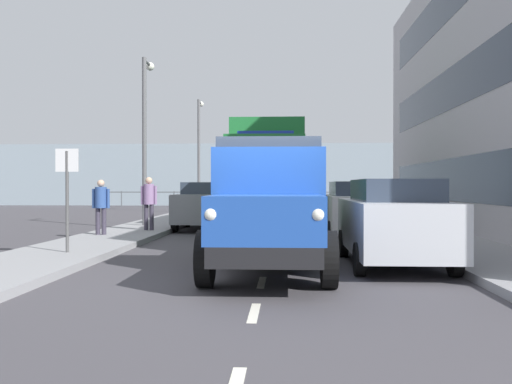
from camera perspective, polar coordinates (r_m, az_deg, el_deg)
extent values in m
plane|color=#423F44|center=(21.48, 1.97, -3.64)|extent=(80.00, 80.00, 0.00)
cube|color=gray|center=(21.88, 14.21, -3.38)|extent=(2.32, 42.93, 0.15)
cube|color=gray|center=(22.05, -10.17, -3.34)|extent=(2.32, 42.93, 0.15)
cube|color=silver|center=(7.30, -0.20, -11.96)|extent=(0.12, 1.10, 0.01)
cube|color=silver|center=(9.50, 0.58, -9.01)|extent=(0.12, 1.10, 0.01)
cube|color=silver|center=(12.08, 1.12, -6.94)|extent=(0.12, 1.10, 0.01)
cube|color=silver|center=(14.54, 1.45, -5.66)|extent=(0.12, 1.10, 0.01)
cube|color=silver|center=(17.04, 1.69, -4.73)|extent=(0.12, 1.10, 0.01)
cube|color=silver|center=(19.35, 1.85, -4.09)|extent=(0.12, 1.10, 0.01)
cube|color=silver|center=(21.73, 1.98, -3.57)|extent=(0.12, 1.10, 0.01)
cube|color=silver|center=(24.09, 2.09, -3.16)|extent=(0.12, 1.10, 0.01)
cube|color=silver|center=(27.06, 2.19, -2.75)|extent=(0.12, 1.10, 0.01)
cube|color=silver|center=(30.00, 2.28, -2.42)|extent=(0.12, 1.10, 0.01)
cube|color=silver|center=(32.86, 2.34, -2.15)|extent=(0.12, 1.10, 0.01)
cube|color=silver|center=(35.29, 2.39, -1.96)|extent=(0.12, 1.10, 0.01)
cube|color=silver|center=(37.72, 2.44, -1.80)|extent=(0.12, 1.10, 0.01)
cube|color=silver|center=(40.42, 2.48, -1.63)|extent=(0.12, 1.10, 0.01)
cube|color=#2D3847|center=(18.96, 19.66, 1.21)|extent=(0.08, 18.56, 1.40)
cube|color=#2D3847|center=(19.23, 19.69, 10.18)|extent=(0.08, 18.56, 1.40)
cube|color=#84939E|center=(45.89, 2.55, 1.75)|extent=(80.00, 0.80, 5.00)
cylinder|color=#4C5156|center=(44.42, 20.87, -0.70)|extent=(0.08, 0.08, 1.20)
cylinder|color=#4C5156|center=(43.85, 18.38, -0.71)|extent=(0.08, 0.08, 1.20)
cylinder|color=#4C5156|center=(43.37, 15.84, -0.72)|extent=(0.08, 0.08, 1.20)
cylinder|color=#4C5156|center=(42.97, 13.23, -0.72)|extent=(0.08, 0.08, 1.20)
cylinder|color=#4C5156|center=(42.66, 10.59, -0.72)|extent=(0.08, 0.08, 1.20)
cylinder|color=#4C5156|center=(42.44, 7.91, -0.73)|extent=(0.08, 0.08, 1.20)
cylinder|color=#4C5156|center=(42.32, 5.21, -0.73)|extent=(0.08, 0.08, 1.20)
cylinder|color=#4C5156|center=(42.29, 2.50, -0.73)|extent=(0.08, 0.08, 1.20)
cylinder|color=#4C5156|center=(42.36, -0.20, -0.72)|extent=(0.08, 0.08, 1.20)
cylinder|color=#4C5156|center=(42.52, -2.90, -0.72)|extent=(0.08, 0.08, 1.20)
cylinder|color=#4C5156|center=(42.77, -5.56, -0.71)|extent=(0.08, 0.08, 1.20)
cylinder|color=#4C5156|center=(43.12, -8.19, -0.71)|extent=(0.08, 0.08, 1.20)
cylinder|color=#4C5156|center=(43.55, -10.77, -0.70)|extent=(0.08, 0.08, 1.20)
cylinder|color=#4C5156|center=(44.07, -13.30, -0.69)|extent=(0.08, 0.08, 1.20)
cylinder|color=#4C5156|center=(44.68, -15.76, -0.68)|extent=(0.08, 0.08, 1.20)
cube|color=#4C5156|center=(42.28, 2.50, -0.02)|extent=(28.00, 0.08, 0.08)
cube|color=black|center=(10.59, 1.40, -4.76)|extent=(1.64, 5.60, 0.30)
cube|color=#1E479E|center=(8.71, 1.05, -2.63)|extent=(1.72, 1.90, 0.70)
cube|color=silver|center=(7.82, 0.82, -3.22)|extent=(1.16, 0.08, 0.56)
sphere|color=white|center=(7.82, 6.21, -2.27)|extent=(0.20, 0.20, 0.20)
sphere|color=white|center=(7.88, -4.53, -2.25)|extent=(0.20, 0.20, 0.20)
cube|color=#1E479E|center=(10.21, 1.35, 1.08)|extent=(1.93, 1.34, 1.15)
cube|color=#2D3847|center=(10.23, 1.35, 3.74)|extent=(1.78, 1.23, 0.56)
cube|color=#2D2319|center=(11.92, 1.59, -3.05)|extent=(2.10, 2.80, 0.16)
cube|color=black|center=(11.92, 6.44, -1.52)|extent=(0.08, 2.80, 0.56)
cube|color=black|center=(11.97, -3.25, -1.50)|extent=(0.08, 2.80, 0.56)
cylinder|color=black|center=(8.96, 7.31, -6.72)|extent=(0.24, 0.90, 0.90)
cylinder|color=black|center=(9.03, -5.10, -6.66)|extent=(0.24, 0.90, 0.90)
cylinder|color=black|center=(12.15, 6.18, -4.78)|extent=(0.24, 0.90, 0.90)
cylinder|color=black|center=(12.20, -2.95, -4.76)|extent=(0.24, 0.90, 0.90)
cube|color=#1E7033|center=(17.73, 0.96, 1.35)|extent=(2.40, 2.21, 2.60)
cube|color=#2D3847|center=(17.74, 0.96, 3.20)|extent=(2.20, 2.04, 0.80)
cube|color=#1933B2|center=(17.80, 0.96, 5.86)|extent=(1.75, 0.20, 0.16)
cube|color=#1E7033|center=(21.73, 1.35, 2.67)|extent=(2.50, 5.95, 3.00)
cube|color=black|center=(20.80, 1.27, -1.84)|extent=(2.00, 8.07, 0.36)
cylinder|color=black|center=(17.84, 4.67, -2.83)|extent=(0.28, 1.04, 1.04)
cylinder|color=black|center=(17.92, -2.71, -2.81)|extent=(0.28, 1.04, 1.04)
cylinder|color=black|center=(21.44, 4.40, -2.25)|extent=(0.28, 1.04, 1.04)
cylinder|color=black|center=(21.51, -1.74, -2.24)|extent=(0.28, 1.04, 1.04)
cylinder|color=black|center=(23.57, 4.27, -1.99)|extent=(0.28, 1.04, 1.04)
cylinder|color=black|center=(23.63, -1.31, -1.98)|extent=(0.28, 1.04, 1.04)
cube|color=#B7BABF|center=(11.73, 13.46, -3.28)|extent=(1.74, 4.54, 1.00)
cube|color=#2D3847|center=(11.50, 13.65, 0.19)|extent=(1.43, 2.50, 0.42)
cylinder|color=black|center=(13.04, 8.74, -5.08)|extent=(0.18, 0.60, 0.60)
cylinder|color=black|center=(13.31, 15.88, -4.98)|extent=(0.18, 0.60, 0.60)
cylinder|color=black|center=(10.26, 10.30, -6.63)|extent=(0.18, 0.60, 0.60)
cylinder|color=black|center=(10.60, 19.28, -6.43)|extent=(0.18, 0.60, 0.60)
cube|color=white|center=(17.75, 9.90, -1.95)|extent=(1.76, 4.56, 1.00)
cube|color=#2D3847|center=(17.53, 9.98, 0.34)|extent=(1.45, 2.51, 0.42)
cylinder|color=black|center=(19.11, 6.89, -3.27)|extent=(0.18, 0.60, 0.60)
cylinder|color=black|center=(19.29, 11.87, -3.24)|extent=(0.18, 0.60, 0.60)
cylinder|color=black|center=(16.29, 7.55, -3.94)|extent=(0.18, 0.60, 0.60)
cylinder|color=black|center=(16.51, 13.38, -3.89)|extent=(0.18, 0.60, 0.60)
cube|color=slate|center=(20.81, -5.03, -1.57)|extent=(1.90, 4.03, 1.00)
cube|color=#2D3847|center=(21.00, -4.95, 0.39)|extent=(1.56, 2.22, 0.42)
cylinder|color=black|center=(19.49, -2.91, -3.19)|extent=(0.18, 0.60, 0.60)
cylinder|color=black|center=(19.76, -8.12, -3.14)|extent=(0.18, 0.60, 0.60)
cylinder|color=black|center=(21.97, -2.24, -2.75)|extent=(0.18, 0.60, 0.60)
cylinder|color=black|center=(22.21, -6.87, -2.72)|extent=(0.18, 0.60, 0.60)
cube|color=navy|center=(25.95, -3.42, -1.13)|extent=(1.90, 4.53, 1.00)
cube|color=#2D3847|center=(26.14, -3.37, 0.44)|extent=(1.56, 2.49, 0.42)
cylinder|color=black|center=(24.49, -1.69, -2.41)|extent=(0.18, 0.60, 0.60)
cylinder|color=black|center=(24.70, -5.87, -2.38)|extent=(0.18, 0.60, 0.60)
cylinder|color=black|center=(27.28, -1.20, -2.10)|extent=(0.18, 0.60, 0.60)
cylinder|color=black|center=(27.47, -4.96, -2.08)|extent=(0.18, 0.60, 0.60)
cylinder|color=#383342|center=(17.45, -14.96, -2.85)|extent=(0.14, 0.14, 0.79)
cylinder|color=#383342|center=(17.50, -15.53, -2.84)|extent=(0.14, 0.14, 0.79)
cylinder|color=#2D4C8C|center=(17.45, -15.25, -0.53)|extent=(0.34, 0.34, 0.62)
cylinder|color=#2D4C8C|center=(17.38, -14.56, -0.64)|extent=(0.09, 0.09, 0.57)
cylinder|color=#2D4C8C|center=(17.52, -15.93, -0.63)|extent=(0.09, 0.09, 0.57)
sphere|color=tan|center=(17.44, -15.26, 0.85)|extent=(0.21, 0.21, 0.21)
cylinder|color=#383342|center=(18.90, -10.40, -2.50)|extent=(0.14, 0.14, 0.84)
cylinder|color=#383342|center=(18.95, -10.93, -2.49)|extent=(0.14, 0.14, 0.84)
cylinder|color=gray|center=(18.90, -10.67, -0.22)|extent=(0.34, 0.34, 0.66)
cylinder|color=gray|center=(18.85, -10.02, -0.32)|extent=(0.09, 0.09, 0.61)
cylinder|color=gray|center=(18.95, -11.31, -0.32)|extent=(0.09, 0.09, 0.61)
sphere|color=tan|center=(18.90, -10.67, 1.13)|extent=(0.23, 0.23, 0.23)
cylinder|color=#59595B|center=(21.28, -11.10, 4.99)|extent=(0.16, 0.16, 6.14)
cylinder|color=#59595B|center=(22.14, -10.83, 12.59)|extent=(0.10, 0.90, 0.10)
sphere|color=silver|center=(22.55, -10.54, 12.23)|extent=(0.32, 0.32, 0.32)
cylinder|color=#59595B|center=(33.47, -5.74, 3.70)|extent=(0.16, 0.16, 6.49)
cylinder|color=#59595B|center=(34.23, -5.63, 8.93)|extent=(0.10, 0.90, 0.10)
sphere|color=silver|center=(34.66, -5.52, 8.74)|extent=(0.32, 0.32, 0.32)
cylinder|color=#4C4C4C|center=(13.02, -18.36, -0.92)|extent=(0.07, 0.07, 2.20)
cube|color=silver|center=(13.03, -18.37, 3.04)|extent=(0.50, 0.04, 0.50)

